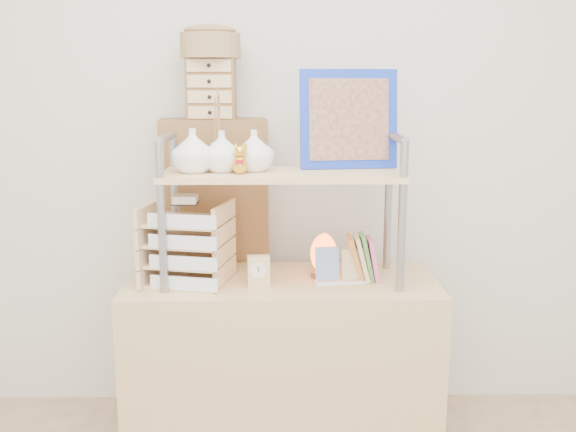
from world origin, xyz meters
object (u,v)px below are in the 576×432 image
(desk, at_px, (282,369))
(salt_lamp, at_px, (324,255))
(cabinet, at_px, (216,271))
(letter_tray, at_px, (187,248))

(desk, bearing_deg, salt_lamp, 12.38)
(desk, bearing_deg, cabinet, 128.48)
(cabinet, bearing_deg, salt_lamp, -42.73)
(letter_tray, height_order, salt_lamp, letter_tray)
(desk, distance_m, cabinet, 0.56)
(desk, xyz_separation_m, cabinet, (-0.29, 0.37, 0.30))
(desk, height_order, cabinet, cabinet)
(desk, relative_size, salt_lamp, 6.87)
(salt_lamp, bearing_deg, cabinet, 143.79)
(cabinet, distance_m, letter_tray, 0.46)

